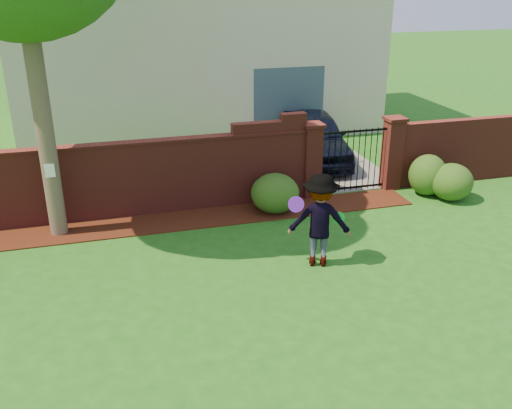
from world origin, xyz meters
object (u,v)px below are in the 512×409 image
object	(u,v)px
frisbee_purple	(296,204)
frisbee_green	(338,218)
man	(319,221)
car	(316,139)

from	to	relation	value
frisbee_purple	frisbee_green	world-z (taller)	frisbee_purple
man	frisbee_purple	size ratio (longest dim) A/B	6.15
frisbee_green	frisbee_purple	bearing A→B (deg)	174.95
frisbee_purple	car	bearing A→B (deg)	65.45
car	frisbee_purple	bearing A→B (deg)	-105.87
car	man	xyz separation A→B (m)	(-2.24, -5.93, 0.20)
man	frisbee_green	world-z (taller)	man
man	frisbee_purple	bearing A→B (deg)	23.02
car	frisbee_purple	world-z (taller)	frisbee_purple
man	frisbee_purple	xyz separation A→B (m)	(-0.48, -0.02, 0.40)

